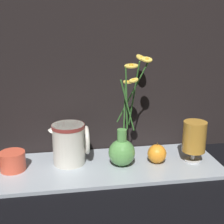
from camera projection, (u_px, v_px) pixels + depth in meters
ground_plane at (108, 168)px, 1.07m from camera, size 6.00×6.00×0.00m
shelf at (108, 166)px, 1.07m from camera, size 0.77×0.28×0.01m
backdrop_wall at (101, 1)px, 1.06m from camera, size 1.27×0.02×1.10m
vase_with_flowers at (123, 147)px, 1.05m from camera, size 0.16×0.18×0.36m
yellow_mug at (12, 161)px, 1.03m from camera, size 0.09×0.08×0.06m
ceramic_pitcher at (70, 142)px, 1.06m from camera, size 0.14×0.11×0.15m
tea_glass at (194, 137)px, 1.07m from camera, size 0.08×0.08×0.15m
orange_fruit at (157, 154)px, 1.08m from camera, size 0.07×0.07×0.07m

